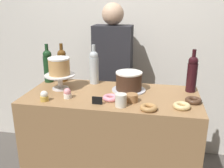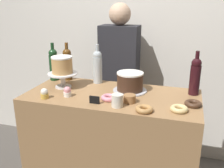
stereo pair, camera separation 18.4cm
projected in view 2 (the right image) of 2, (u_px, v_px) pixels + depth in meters
name	position (u px, v px, depth m)	size (l,w,h in m)	color
back_wall	(137.00, 33.00, 2.55)	(6.00, 0.05, 2.60)	silver
display_counter	(112.00, 150.00, 2.02)	(1.28, 0.61, 0.95)	#997047
cake_stand_pedestal	(63.00, 78.00, 1.99)	(0.23, 0.23, 0.12)	silver
white_layer_cake	(62.00, 65.00, 1.96)	(0.16, 0.16, 0.13)	tan
silver_serving_platter	(130.00, 91.00, 1.93)	(0.26, 0.26, 0.01)	silver
chocolate_round_cake	(130.00, 81.00, 1.90)	(0.20, 0.20, 0.14)	#3D2619
wine_bottle_amber	(67.00, 63.00, 2.17)	(0.08, 0.08, 0.33)	#5B3814
wine_bottle_clear	(98.00, 66.00, 2.09)	(0.08, 0.08, 0.33)	#B2BCC1
wine_bottle_green	(54.00, 64.00, 2.16)	(0.08, 0.08, 0.33)	#193D1E
wine_bottle_dark_red	(195.00, 76.00, 1.82)	(0.08, 0.08, 0.33)	black
cupcake_strawberry	(67.00, 92.00, 1.81)	(0.06, 0.06, 0.07)	white
cupcake_vanilla	(44.00, 94.00, 1.78)	(0.06, 0.06, 0.07)	gold
donut_maple	(144.00, 109.00, 1.57)	(0.11, 0.11, 0.03)	#B27F47
donut_chocolate	(193.00, 104.00, 1.65)	(0.11, 0.11, 0.03)	#472D1E
donut_pink	(109.00, 98.00, 1.76)	(0.11, 0.11, 0.03)	pink
donut_glazed	(179.00, 109.00, 1.58)	(0.11, 0.11, 0.03)	#E0C17F
cookie_stack	(130.00, 99.00, 1.71)	(0.08, 0.08, 0.06)	olive
price_sign_chalkboard	(94.00, 100.00, 1.69)	(0.07, 0.01, 0.05)	black
coffee_cup_ceramic	(117.00, 101.00, 1.64)	(0.08, 0.08, 0.09)	silver
barista_figure	(119.00, 84.00, 2.47)	(0.36, 0.22, 1.60)	black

